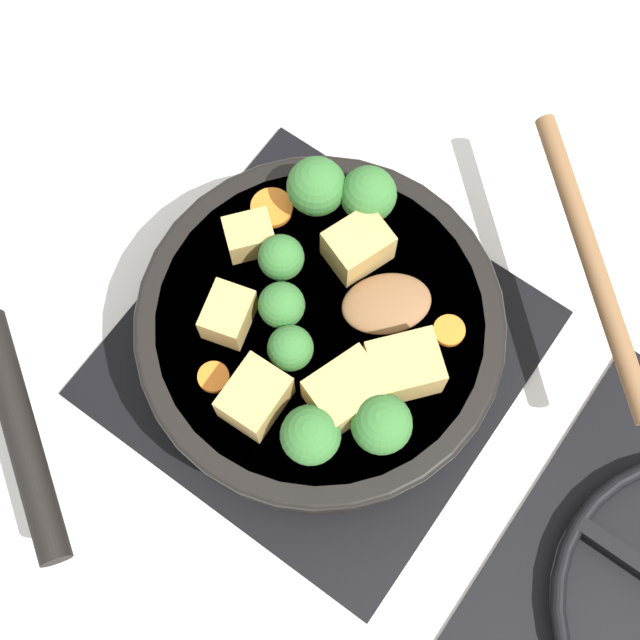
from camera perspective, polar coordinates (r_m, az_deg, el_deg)
The scene contains 20 objects.
ground_plane at distance 0.75m, azimuth -0.00°, elevation -2.17°, with size 2.40×2.40×0.00m, color white.
front_burner_grate at distance 0.74m, azimuth -0.00°, elevation -1.90°, with size 0.31×0.31×0.03m.
skillet_pan at distance 0.69m, azimuth -0.23°, elevation -0.81°, with size 0.40×0.36×0.06m.
wooden_spoon at distance 0.69m, azimuth 11.95°, elevation 2.58°, with size 0.25×0.25×0.02m.
tofu_cube_center_large at distance 0.67m, azimuth 2.45°, elevation 4.77°, with size 0.04×0.04×0.04m, color tan.
tofu_cube_near_handle at distance 0.68m, azimuth -4.54°, elevation 5.39°, with size 0.04×0.03×0.03m, color tan.
tofu_cube_east_chunk at distance 0.63m, azimuth 1.65°, elevation -4.63°, with size 0.05×0.04×0.04m, color tan.
tofu_cube_west_chunk at distance 0.66m, azimuth -5.90°, elevation 0.34°, with size 0.04×0.03×0.03m, color tan.
tofu_cube_back_piece at distance 0.64m, azimuth 5.51°, elevation -2.87°, with size 0.05×0.04×0.04m, color tan.
tofu_cube_front_piece at distance 0.63m, azimuth -4.21°, elevation -4.96°, with size 0.05×0.04×0.04m, color tan.
broccoli_floret_near_spoon at distance 0.65m, azimuth -2.48°, elevation 0.94°, with size 0.03×0.03×0.04m.
broccoli_floret_center_top at distance 0.62m, azimuth 3.96°, elevation -6.66°, with size 0.04×0.04×0.05m.
broccoli_floret_east_rim at distance 0.66m, azimuth -2.50°, elevation 4.00°, with size 0.03×0.03×0.04m.
broccoli_floret_west_rim at distance 0.68m, azimuth 3.11°, elevation 8.02°, with size 0.04×0.04×0.05m.
broccoli_floret_north_edge at distance 0.68m, azimuth -0.23°, elevation 8.53°, with size 0.05×0.05×0.05m.
broccoli_floret_south_cluster at distance 0.64m, azimuth -1.58°, elevation -2.05°, with size 0.03×0.03×0.04m.
broccoli_floret_mid_floret at distance 0.62m, azimuth -0.61°, elevation -7.38°, with size 0.04×0.04×0.05m.
carrot_slice_orange_thin at distance 0.70m, azimuth -3.11°, elevation 7.19°, with size 0.03×0.03×0.01m, color orange.
carrot_slice_near_center at distance 0.67m, azimuth 8.26°, elevation -0.67°, with size 0.02×0.02×0.01m, color orange.
carrot_slice_edge_slice at distance 0.66m, azimuth -6.83°, elevation -3.65°, with size 0.02×0.02×0.01m, color orange.
Camera 1 is at (0.18, 0.13, 0.72)m, focal length 50.00 mm.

